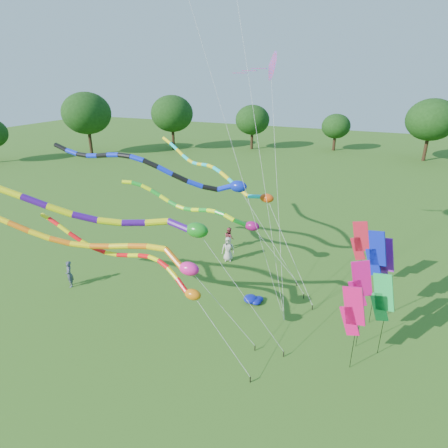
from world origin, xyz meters
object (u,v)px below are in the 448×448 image
at_px(blue_nylon_heap, 254,299).
at_px(tube_kite_orange, 85,240).
at_px(person_c, 229,238).
at_px(person_b, 69,274).
at_px(person_a, 228,249).
at_px(tube_kite_red, 133,261).

bearing_deg(blue_nylon_heap, tube_kite_orange, -142.72).
bearing_deg(person_c, person_b, 98.42).
height_order(person_a, person_b, person_a).
relative_size(tube_kite_orange, person_b, 9.77).
distance_m(tube_kite_orange, person_b, 6.23).
height_order(blue_nylon_heap, person_c, person_c).
relative_size(person_b, person_c, 1.01).
height_order(tube_kite_orange, person_c, tube_kite_orange).
bearing_deg(blue_nylon_heap, person_c, 124.52).
xyz_separation_m(person_b, person_c, (6.91, 9.09, -0.01)).
distance_m(blue_nylon_heap, person_c, 7.42).
distance_m(blue_nylon_heap, person_b, 11.52).
bearing_deg(person_c, person_a, 156.68).
xyz_separation_m(tube_kite_orange, blue_nylon_heap, (6.95, 5.29, -4.70)).
distance_m(tube_kite_orange, blue_nylon_heap, 9.92).
bearing_deg(person_b, tube_kite_orange, 12.04).
height_order(tube_kite_red, person_c, tube_kite_red).
xyz_separation_m(tube_kite_red, tube_kite_orange, (-2.30, -0.56, 0.89)).
distance_m(tube_kite_red, person_a, 9.52).
distance_m(tube_kite_red, person_c, 11.29).
distance_m(tube_kite_orange, person_a, 10.87).
xyz_separation_m(person_a, person_b, (-7.64, -7.19, -0.04)).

